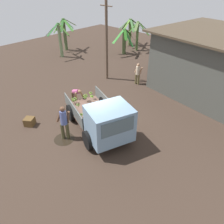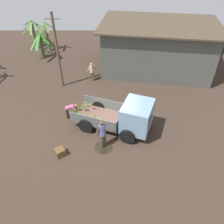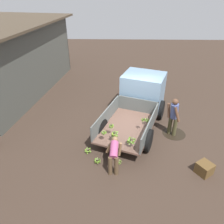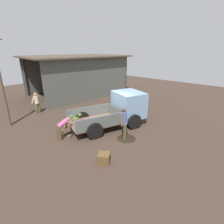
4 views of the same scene
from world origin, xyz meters
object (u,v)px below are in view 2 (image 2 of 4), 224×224
object	(u,v)px
banana_bunch_on_ground_1	(75,118)
utility_pole	(58,52)
person_foreground_visitor	(102,133)
person_bystander_near_shed	(92,71)
person_worker_loading	(70,109)
cargo_truck	(129,116)
banana_bunch_on_ground_0	(77,111)
banana_bunch_on_ground_2	(86,107)
wooden_crate_0	(60,152)

from	to	relation	value
banana_bunch_on_ground_1	utility_pole	bearing A→B (deg)	109.89
banana_bunch_on_ground_1	person_foreground_visitor	bearing A→B (deg)	-50.52
utility_pole	person_bystander_near_shed	distance (m)	3.07
person_worker_loading	person_bystander_near_shed	xyz separation A→B (m)	(1.01, 4.74, 0.17)
cargo_truck	person_worker_loading	size ratio (longest dim) A/B	4.48
person_bystander_near_shed	person_foreground_visitor	bearing A→B (deg)	-179.22
person_worker_loading	person_bystander_near_shed	world-z (taller)	person_bystander_near_shed
banana_bunch_on_ground_0	banana_bunch_on_ground_2	size ratio (longest dim) A/B	0.95
person_worker_loading	banana_bunch_on_ground_2	world-z (taller)	person_worker_loading
banana_bunch_on_ground_1	banana_bunch_on_ground_2	bearing A→B (deg)	64.45
cargo_truck	banana_bunch_on_ground_0	world-z (taller)	cargo_truck
person_bystander_near_shed	wooden_crate_0	distance (m)	7.95
person_bystander_near_shed	banana_bunch_on_ground_0	xyz separation A→B (m)	(-0.74, -4.14, -0.75)
person_bystander_near_shed	banana_bunch_on_ground_2	bearing A→B (deg)	169.28
utility_pole	person_foreground_visitor	size ratio (longest dim) A/B	3.14
banana_bunch_on_ground_2	person_worker_loading	bearing A→B (deg)	-128.92
person_bystander_near_shed	banana_bunch_on_ground_0	distance (m)	4.27
banana_bunch_on_ground_2	wooden_crate_0	world-z (taller)	wooden_crate_0
banana_bunch_on_ground_2	person_bystander_near_shed	bearing A→B (deg)	87.22
cargo_truck	banana_bunch_on_ground_1	size ratio (longest dim) A/B	25.15
cargo_truck	person_worker_loading	bearing A→B (deg)	-177.76
person_foreground_visitor	wooden_crate_0	bearing A→B (deg)	59.66
cargo_truck	wooden_crate_0	distance (m)	4.29
person_worker_loading	banana_bunch_on_ground_0	xyz separation A→B (m)	(0.27, 0.60, -0.58)
banana_bunch_on_ground_1	wooden_crate_0	bearing A→B (deg)	-97.43
banana_bunch_on_ground_1	wooden_crate_0	xyz separation A→B (m)	(-0.38, -2.92, 0.12)
person_foreground_visitor	wooden_crate_0	world-z (taller)	person_foreground_visitor
person_bystander_near_shed	banana_bunch_on_ground_0	bearing A→B (deg)	161.93
person_foreground_visitor	banana_bunch_on_ground_0	xyz separation A→B (m)	(-1.84, 3.03, -0.86)
person_foreground_visitor	person_worker_loading	size ratio (longest dim) A/B	1.58
utility_pole	banana_bunch_on_ground_0	bearing A→B (deg)	-65.75
person_worker_loading	banana_bunch_on_ground_1	world-z (taller)	person_worker_loading
person_bystander_near_shed	utility_pole	bearing A→B (deg)	101.43
utility_pole	person_worker_loading	bearing A→B (deg)	-72.55
person_foreground_visitor	person_bystander_near_shed	bearing A→B (deg)	-38.42
banana_bunch_on_ground_0	banana_bunch_on_ground_2	distance (m)	0.70
person_bystander_near_shed	banana_bunch_on_ground_2	distance (m)	3.79
person_bystander_near_shed	banana_bunch_on_ground_0	world-z (taller)	person_bystander_near_shed
person_worker_loading	wooden_crate_0	xyz separation A→B (m)	(-0.13, -3.10, -0.47)
wooden_crate_0	banana_bunch_on_ground_0	bearing A→B (deg)	83.89
banana_bunch_on_ground_1	banana_bunch_on_ground_0	bearing A→B (deg)	88.88
cargo_truck	banana_bunch_on_ground_2	distance (m)	3.68
cargo_truck	person_foreground_visitor	size ratio (longest dim) A/B	2.84
cargo_truck	person_bystander_near_shed	size ratio (longest dim) A/B	3.21
person_foreground_visitor	banana_bunch_on_ground_0	size ratio (longest dim) A/B	6.71
utility_pole	banana_bunch_on_ground_0	size ratio (longest dim) A/B	21.04
person_worker_loading	wooden_crate_0	size ratio (longest dim) A/B	2.31
cargo_truck	person_foreground_visitor	distance (m)	1.96
utility_pole	person_bystander_near_shed	world-z (taller)	utility_pole
person_bystander_near_shed	banana_bunch_on_ground_2	world-z (taller)	person_bystander_near_shed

